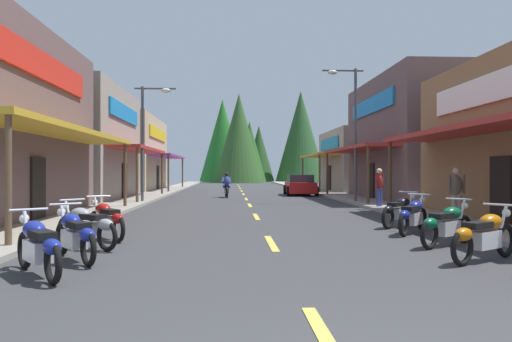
{
  "coord_description": "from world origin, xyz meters",
  "views": [
    {
      "loc": [
        -0.94,
        -2.63,
        1.66
      ],
      "look_at": [
        0.93,
        32.59,
        1.65
      ],
      "focal_mm": 34.27,
      "sensor_mm": 36.0,
      "label": 1
    }
  ],
  "objects_px": {
    "rider_cruising_lead": "(226,187)",
    "pedestrian_by_shop": "(457,190)",
    "motorcycle_parked_left_2": "(86,225)",
    "motorcycle_parked_left_1": "(75,234)",
    "motorcycle_parked_right_2": "(447,224)",
    "streetlamp_right": "(350,117)",
    "motorcycle_parked_left_3": "(107,219)",
    "motorcycle_parked_right_1": "(484,235)",
    "motorcycle_parked_left_0": "(38,246)",
    "parked_car_curbside": "(300,185)",
    "pedestrian_browsing": "(379,185)",
    "streetlamp_left": "(149,127)",
    "motorcycle_parked_right_4": "(400,210)",
    "motorcycle_parked_right_3": "(413,215)"
  },
  "relations": [
    {
      "from": "motorcycle_parked_right_1",
      "to": "motorcycle_parked_left_1",
      "type": "distance_m",
      "value": 7.49
    },
    {
      "from": "motorcycle_parked_left_2",
      "to": "motorcycle_parked_left_0",
      "type": "bearing_deg",
      "value": 131.82
    },
    {
      "from": "pedestrian_browsing",
      "to": "motorcycle_parked_left_0",
      "type": "bearing_deg",
      "value": 104.03
    },
    {
      "from": "motorcycle_parked_right_2",
      "to": "motorcycle_parked_left_2",
      "type": "distance_m",
      "value": 7.83
    },
    {
      "from": "motorcycle_parked_right_2",
      "to": "rider_cruising_lead",
      "type": "xyz_separation_m",
      "value": [
        -4.98,
        19.94,
        0.17
      ]
    },
    {
      "from": "motorcycle_parked_right_4",
      "to": "motorcycle_parked_left_0",
      "type": "height_order",
      "value": "same"
    },
    {
      "from": "pedestrian_browsing",
      "to": "parked_car_curbside",
      "type": "distance_m",
      "value": 12.25
    },
    {
      "from": "motorcycle_parked_left_0",
      "to": "motorcycle_parked_left_1",
      "type": "relative_size",
      "value": 0.98
    },
    {
      "from": "motorcycle_parked_left_1",
      "to": "motorcycle_parked_left_0",
      "type": "bearing_deg",
      "value": 138.73
    },
    {
      "from": "streetlamp_right",
      "to": "rider_cruising_lead",
      "type": "bearing_deg",
      "value": 136.7
    },
    {
      "from": "motorcycle_parked_left_1",
      "to": "motorcycle_parked_left_2",
      "type": "distance_m",
      "value": 1.52
    },
    {
      "from": "streetlamp_left",
      "to": "motorcycle_parked_right_2",
      "type": "height_order",
      "value": "streetlamp_left"
    },
    {
      "from": "pedestrian_browsing",
      "to": "streetlamp_right",
      "type": "bearing_deg",
      "value": -33.75
    },
    {
      "from": "pedestrian_browsing",
      "to": "motorcycle_parked_right_1",
      "type": "bearing_deg",
      "value": 131.39
    },
    {
      "from": "motorcycle_parked_right_4",
      "to": "motorcycle_parked_left_0",
      "type": "xyz_separation_m",
      "value": [
        -8.0,
        -6.33,
        0.0
      ]
    },
    {
      "from": "pedestrian_browsing",
      "to": "parked_car_curbside",
      "type": "bearing_deg",
      "value": -32.03
    },
    {
      "from": "motorcycle_parked_left_0",
      "to": "rider_cruising_lead",
      "type": "relative_size",
      "value": 0.83
    },
    {
      "from": "pedestrian_browsing",
      "to": "streetlamp_left",
      "type": "bearing_deg",
      "value": 27.64
    },
    {
      "from": "motorcycle_parked_left_1",
      "to": "motorcycle_parked_right_3",
      "type": "bearing_deg",
      "value": -100.71
    },
    {
      "from": "motorcycle_parked_left_2",
      "to": "rider_cruising_lead",
      "type": "height_order",
      "value": "rider_cruising_lead"
    },
    {
      "from": "streetlamp_right",
      "to": "motorcycle_parked_left_1",
      "type": "distance_m",
      "value": 18.18
    },
    {
      "from": "parked_car_curbside",
      "to": "motorcycle_parked_left_1",
      "type": "bearing_deg",
      "value": 164.63
    },
    {
      "from": "motorcycle_parked_right_1",
      "to": "motorcycle_parked_left_3",
      "type": "relative_size",
      "value": 1.02
    },
    {
      "from": "streetlamp_left",
      "to": "motorcycle_parked_left_1",
      "type": "height_order",
      "value": "streetlamp_left"
    },
    {
      "from": "motorcycle_parked_left_2",
      "to": "motorcycle_parked_left_1",
      "type": "bearing_deg",
      "value": 138.64
    },
    {
      "from": "motorcycle_parked_right_3",
      "to": "motorcycle_parked_left_2",
      "type": "relative_size",
      "value": 1.02
    },
    {
      "from": "motorcycle_parked_right_1",
      "to": "motorcycle_parked_right_2",
      "type": "distance_m",
      "value": 1.82
    },
    {
      "from": "streetlamp_right",
      "to": "motorcycle_parked_right_3",
      "type": "height_order",
      "value": "streetlamp_right"
    },
    {
      "from": "motorcycle_parked_left_2",
      "to": "rider_cruising_lead",
      "type": "xyz_separation_m",
      "value": [
        2.85,
        19.78,
        0.17
      ]
    },
    {
      "from": "streetlamp_left",
      "to": "rider_cruising_lead",
      "type": "bearing_deg",
      "value": 52.84
    },
    {
      "from": "motorcycle_parked_right_2",
      "to": "motorcycle_parked_right_4",
      "type": "distance_m",
      "value": 3.66
    },
    {
      "from": "streetlamp_right",
      "to": "motorcycle_parked_left_3",
      "type": "height_order",
      "value": "streetlamp_right"
    },
    {
      "from": "motorcycle_parked_left_2",
      "to": "rider_cruising_lead",
      "type": "relative_size",
      "value": 0.79
    },
    {
      "from": "streetlamp_right",
      "to": "motorcycle_parked_left_1",
      "type": "height_order",
      "value": "streetlamp_right"
    },
    {
      "from": "rider_cruising_lead",
      "to": "pedestrian_by_shop",
      "type": "bearing_deg",
      "value": -157.33
    },
    {
      "from": "motorcycle_parked_left_1",
      "to": "pedestrian_by_shop",
      "type": "height_order",
      "value": "pedestrian_by_shop"
    },
    {
      "from": "motorcycle_parked_right_4",
      "to": "rider_cruising_lead",
      "type": "bearing_deg",
      "value": 64.39
    },
    {
      "from": "streetlamp_left",
      "to": "parked_car_curbside",
      "type": "bearing_deg",
      "value": 41.0
    },
    {
      "from": "motorcycle_parked_left_2",
      "to": "pedestrian_by_shop",
      "type": "xyz_separation_m",
      "value": [
        10.3,
        4.59,
        0.55
      ]
    },
    {
      "from": "motorcycle_parked_right_1",
      "to": "streetlamp_right",
      "type": "bearing_deg",
      "value": 51.55
    },
    {
      "from": "streetlamp_right",
      "to": "motorcycle_parked_right_1",
      "type": "xyz_separation_m",
      "value": [
        -1.44,
        -15.82,
        -3.91
      ]
    },
    {
      "from": "motorcycle_parked_left_3",
      "to": "pedestrian_browsing",
      "type": "distance_m",
      "value": 12.96
    },
    {
      "from": "streetlamp_right",
      "to": "motorcycle_parked_left_0",
      "type": "relative_size",
      "value": 3.85
    },
    {
      "from": "streetlamp_left",
      "to": "pedestrian_by_shop",
      "type": "distance_m",
      "value": 15.43
    },
    {
      "from": "motorcycle_parked_left_3",
      "to": "pedestrian_browsing",
      "type": "height_order",
      "value": "pedestrian_browsing"
    },
    {
      "from": "motorcycle_parked_left_0",
      "to": "parked_car_curbside",
      "type": "height_order",
      "value": "parked_car_curbside"
    },
    {
      "from": "motorcycle_parked_left_0",
      "to": "motorcycle_parked_left_1",
      "type": "bearing_deg",
      "value": -42.78
    },
    {
      "from": "motorcycle_parked_right_1",
      "to": "motorcycle_parked_left_0",
      "type": "bearing_deg",
      "value": 153.19
    },
    {
      "from": "rider_cruising_lead",
      "to": "motorcycle_parked_right_1",
      "type": "bearing_deg",
      "value": -170.89
    },
    {
      "from": "motorcycle_parked_left_1",
      "to": "parked_car_curbside",
      "type": "xyz_separation_m",
      "value": [
        7.62,
        23.85,
        0.2
      ]
    }
  ]
}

